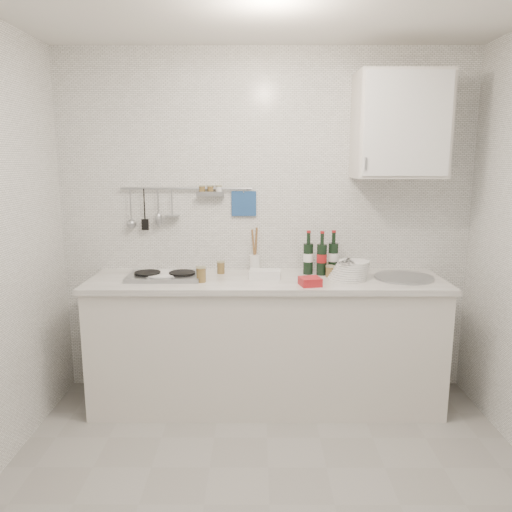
{
  "coord_description": "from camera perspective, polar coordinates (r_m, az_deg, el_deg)",
  "views": [
    {
      "loc": [
        -0.06,
        -2.25,
        1.73
      ],
      "look_at": [
        -0.07,
        0.9,
        1.12
      ],
      "focal_mm": 35.0,
      "sensor_mm": 36.0,
      "label": 1
    }
  ],
  "objects": [
    {
      "name": "butter_dish",
      "position": [
        3.42,
        1.05,
        -2.12
      ],
      "size": [
        0.22,
        0.13,
        0.06
      ],
      "primitive_type": "cube",
      "rotation": [
        0.0,
        0.0,
        -0.09
      ],
      "color": "white",
      "rests_on": "counter"
    },
    {
      "name": "plate_stack_sink",
      "position": [
        3.48,
        10.71,
        -1.63
      ],
      "size": [
        0.29,
        0.27,
        0.13
      ],
      "rotation": [
        0.0,
        0.0,
        -0.29
      ],
      "color": "white",
      "rests_on": "counter"
    },
    {
      "name": "counter",
      "position": [
        3.59,
        1.25,
        -10.12
      ],
      "size": [
        2.44,
        0.64,
        0.96
      ],
      "color": "silver",
      "rests_on": "floor"
    },
    {
      "name": "floor",
      "position": [
        2.84,
        1.53,
        -26.55
      ],
      "size": [
        3.0,
        3.0,
        0.0
      ],
      "primitive_type": "plane",
      "color": "gray",
      "rests_on": "ground"
    },
    {
      "name": "utensil_crock",
      "position": [
        3.67,
        -0.15,
        -0.5
      ],
      "size": [
        0.08,
        0.08,
        0.32
      ],
      "rotation": [
        0.0,
        0.0,
        0.3
      ],
      "color": "white",
      "rests_on": "counter"
    },
    {
      "name": "jar_a",
      "position": [
        3.59,
        -4.04,
        -1.28
      ],
      "size": [
        0.06,
        0.06,
        0.09
      ],
      "rotation": [
        0.0,
        0.0,
        -0.21
      ],
      "color": "brown",
      "rests_on": "counter"
    },
    {
      "name": "wine_bottles",
      "position": [
        3.57,
        7.46,
        0.38
      ],
      "size": [
        0.25,
        0.11,
        0.31
      ],
      "rotation": [
        0.0,
        0.0,
        0.08
      ],
      "color": "black",
      "rests_on": "counter"
    },
    {
      "name": "wall_rail",
      "position": [
        3.67,
        -8.28,
        6.17
      ],
      "size": [
        0.98,
        0.09,
        0.34
      ],
      "color": "#93969B",
      "rests_on": "back_wall"
    },
    {
      "name": "back_wall",
      "position": [
        3.68,
        1.11,
        3.54
      ],
      "size": [
        3.0,
        0.02,
        2.5
      ],
      "primitive_type": "cube",
      "color": "silver",
      "rests_on": "floor"
    },
    {
      "name": "strawberry_punnet",
      "position": [
        3.26,
        6.2,
        -2.91
      ],
      "size": [
        0.15,
        0.15,
        0.05
      ],
      "primitive_type": "cube",
      "rotation": [
        0.0,
        0.0,
        0.21
      ],
      "color": "red",
      "rests_on": "counter"
    },
    {
      "name": "plate_stack_hob",
      "position": [
        3.5,
        -10.73,
        -2.21
      ],
      "size": [
        0.26,
        0.26,
        0.03
      ],
      "rotation": [
        0.0,
        0.0,
        -0.29
      ],
      "color": "#4C5AAD",
      "rests_on": "counter"
    },
    {
      "name": "jar_d",
      "position": [
        3.35,
        -6.3,
        -2.09
      ],
      "size": [
        0.07,
        0.07,
        0.11
      ],
      "rotation": [
        0.0,
        0.0,
        -0.01
      ],
      "color": "brown",
      "rests_on": "counter"
    },
    {
      "name": "jar_c",
      "position": [
        3.52,
        8.45,
        -1.71
      ],
      "size": [
        0.06,
        0.06,
        0.08
      ],
      "rotation": [
        0.0,
        0.0,
        0.22
      ],
      "color": "brown",
      "rests_on": "counter"
    },
    {
      "name": "wall_cabinet",
      "position": [
        3.6,
        16.13,
        14.12
      ],
      "size": [
        0.6,
        0.38,
        0.7
      ],
      "color": "silver",
      "rests_on": "back_wall"
    },
    {
      "name": "jar_b",
      "position": [
        3.65,
        8.52,
        -1.31
      ],
      "size": [
        0.06,
        0.06,
        0.07
      ],
      "rotation": [
        0.0,
        0.0,
        0.11
      ],
      "color": "brown",
      "rests_on": "counter"
    }
  ]
}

